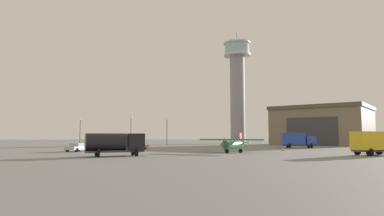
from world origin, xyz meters
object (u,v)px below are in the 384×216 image
car_orange (138,145)px  light_post_east (80,129)px  airplane_green (233,143)px  car_silver (78,147)px  traffic_cone_near_right (283,149)px  control_tower (237,83)px  truck_fuel_tanker_black (115,143)px  traffic_cone_near_left (136,149)px  truck_box_blue (297,140)px  light_post_west (167,129)px  light_post_north (131,128)px  truck_box_yellow (372,142)px

car_orange → light_post_east: light_post_east is taller
airplane_green → car_orange: bearing=-103.3°
car_silver → traffic_cone_near_right: size_ratio=8.58×
traffic_cone_near_right → light_post_east: bearing=140.3°
control_tower → light_post_east: size_ratio=5.24×
truck_fuel_tanker_black → light_post_east: 56.89m
traffic_cone_near_left → car_silver: bearing=-176.2°
control_tower → truck_box_blue: 48.10m
control_tower → truck_box_blue: control_tower is taller
car_silver → light_post_east: 42.25m
traffic_cone_near_left → airplane_green: bearing=-18.1°
control_tower → car_orange: size_ratio=9.51×
truck_fuel_tanker_black → truck_box_blue: bearing=18.7°
airplane_green → light_post_east: (-36.48, 44.76, 3.13)m
control_tower → car_silver: bearing=-121.7°
truck_box_blue → light_post_east: light_post_east is taller
airplane_green → car_orange: (-16.25, 14.96, -0.67)m
traffic_cone_near_right → car_orange: bearing=161.8°
light_post_east → traffic_cone_near_right: light_post_east is taller
control_tower → light_post_west: 34.80m
light_post_north → traffic_cone_near_right: 50.90m
light_post_west → light_post_east: (-24.63, 1.63, 0.01)m
truck_box_yellow → car_silver: truck_box_yellow is taller
traffic_cone_near_right → control_tower: bearing=88.0°
airplane_green → light_post_east: 57.83m
truck_box_yellow → airplane_green: bearing=140.8°
truck_fuel_tanker_black → light_post_west: size_ratio=0.99×
airplane_green → light_post_east: light_post_east is taller
control_tower → light_post_north: control_tower is taller
car_orange → car_silver: size_ratio=0.87×
car_orange → light_post_west: light_post_west is taller
car_silver → traffic_cone_near_right: (34.21, 2.09, -0.47)m
truck_fuel_tanker_black → truck_box_blue: truck_box_blue is taller
airplane_green → car_silver: airplane_green is taller
car_silver → light_post_west: 40.95m
airplane_green → traffic_cone_near_right: (9.62, 6.48, -1.14)m
truck_box_yellow → car_silver: 43.28m
light_post_north → truck_box_yellow: bearing=-53.6°
light_post_west → traffic_cone_near_right: size_ratio=13.56×
airplane_green → car_orange: 22.10m
truck_box_blue → car_silver: truck_box_blue is taller
truck_fuel_tanker_black → light_post_north: 54.58m
truck_fuel_tanker_black → truck_box_yellow: truck_box_yellow is taller
airplane_green → truck_fuel_tanker_black: 18.14m
light_post_east → light_post_north: bearing=4.4°
truck_box_yellow → traffic_cone_near_left: size_ratio=9.00×
control_tower → truck_box_blue: (4.93, -43.88, -19.06)m
car_silver → traffic_cone_near_left: (9.30, 0.61, -0.42)m
traffic_cone_near_left → light_post_east: bearing=118.1°
control_tower → traffic_cone_near_right: 60.17m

